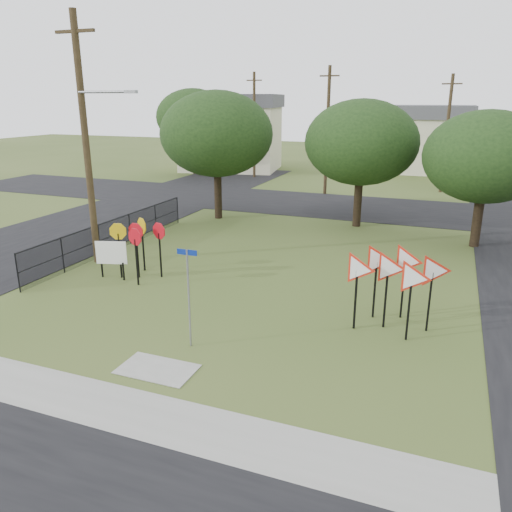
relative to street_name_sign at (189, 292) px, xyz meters
The scene contains 21 objects.
ground 1.90m from the street_name_sign, 101.72° to the left, with size 140.00×140.00×0.00m, color #384B1C.
sidewalk 3.69m from the street_name_sign, 93.27° to the right, with size 30.00×1.60×0.02m, color gray.
planting_strip 4.79m from the street_name_sign, 92.40° to the right, with size 30.00×0.80×0.02m, color #384B1C.
street_left 16.44m from the street_name_sign, 138.17° to the left, with size 8.00×50.00×0.02m, color black.
street_far 20.97m from the street_name_sign, 90.52° to the left, with size 60.00×8.00×0.02m, color black.
curb_pad 2.23m from the street_name_sign, 97.19° to the right, with size 2.00×1.20×0.02m, color gray.
street_name_sign is the anchor object (origin of this frame).
stop_sign_cluster 6.35m from the street_name_sign, 136.28° to the left, with size 2.10×1.80×2.22m.
yield_sign_cluster 6.16m from the street_name_sign, 33.15° to the left, with size 3.15×1.77×2.48m.
info_board 6.78m from the street_name_sign, 145.02° to the left, with size 1.17×0.40×1.52m.
utility_pole_main 9.85m from the street_name_sign, 143.95° to the left, with size 3.55×0.33×10.00m.
far_pole_a 25.18m from the street_name_sign, 95.02° to the left, with size 1.40×0.24×9.00m.
far_pole_b 29.61m from the street_name_sign, 78.63° to the left, with size 1.40×0.24×8.50m.
far_pole_c 32.68m from the street_name_sign, 108.24° to the left, with size 1.40×0.24×9.00m.
fence_run 10.61m from the street_name_sign, 137.42° to the left, with size 0.05×11.55×1.50m.
house_left 37.73m from the street_name_sign, 112.12° to the left, with size 10.58×8.88×7.20m.
house_mid 41.11m from the street_name_sign, 84.68° to the left, with size 8.40×8.40×6.20m.
tree_near_left 16.45m from the street_name_sign, 112.54° to the left, with size 6.40×6.40×7.27m.
tree_near_mid 16.27m from the street_name_sign, 83.50° to the left, with size 6.00×6.00×6.80m.
tree_near_right 16.16m from the street_name_sign, 60.68° to the left, with size 5.60×5.60×6.33m.
tree_far_left 35.07m from the street_name_sign, 117.64° to the left, with size 6.80×6.80×7.73m.
Camera 1 is at (6.57, -12.19, 6.72)m, focal length 35.00 mm.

